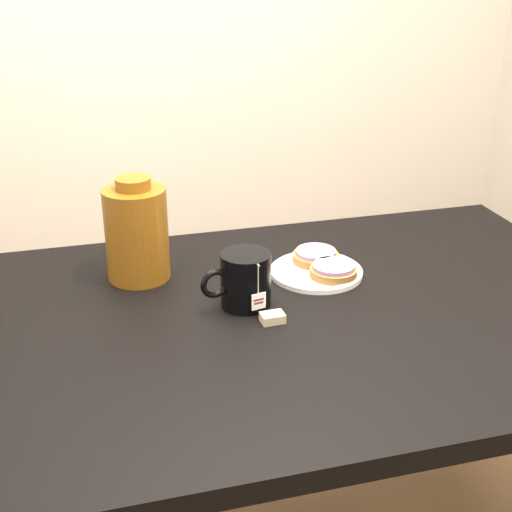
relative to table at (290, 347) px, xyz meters
name	(u,v)px	position (x,y,z in m)	size (l,w,h in m)	color
table	(290,347)	(0.00, 0.00, 0.00)	(1.40, 0.90, 0.75)	black
plate	(316,271)	(0.11, 0.15, 0.09)	(0.20, 0.20, 0.02)	white
bagel_back	(316,256)	(0.12, 0.19, 0.11)	(0.14, 0.14, 0.03)	brown
bagel_front	(333,270)	(0.13, 0.11, 0.11)	(0.13, 0.13, 0.03)	brown
mug	(245,279)	(-0.08, 0.05, 0.14)	(0.16, 0.12, 0.11)	black
teabag_pouch	(272,318)	(-0.05, -0.03, 0.09)	(0.04, 0.03, 0.02)	#C6B793
bagel_package	(137,232)	(-0.27, 0.24, 0.19)	(0.17, 0.17, 0.23)	#572F0B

